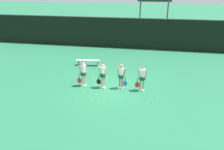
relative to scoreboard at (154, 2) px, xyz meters
name	(u,v)px	position (x,y,z in m)	size (l,w,h in m)	color
ground_plane	(112,88)	(-2.35, -10.63, -4.68)	(140.00, 140.00, 0.00)	#216642
fence_windscreen	(129,33)	(-2.35, -0.84, -3.06)	(60.00, 0.08, 3.20)	black
scoreboard	(154,2)	(0.00, 0.00, 0.00)	(3.35, 0.15, 6.03)	#515156
bench_courtside	(88,61)	(-5.07, -6.82, -4.27)	(1.97, 0.57, 0.47)	#B2B2B7
player_0	(83,71)	(-4.22, -10.68, -3.64)	(0.66, 0.39, 1.73)	tan
player_1	(103,73)	(-2.91, -10.72, -3.66)	(0.67, 0.38, 1.72)	tan
player_2	(121,74)	(-1.71, -10.61, -3.70)	(0.64, 0.35, 1.66)	#8C664C
player_3	(142,76)	(-0.39, -10.67, -3.70)	(0.68, 0.39, 1.67)	tan
tennis_ball_0	(107,78)	(-2.99, -9.17, -4.64)	(0.07, 0.07, 0.07)	#CCE033
tennis_ball_1	(96,95)	(-3.08, -11.87, -4.64)	(0.07, 0.07, 0.07)	#CCE033
tennis_ball_2	(138,82)	(-0.71, -9.47, -4.64)	(0.07, 0.07, 0.07)	#CCE033
tennis_ball_3	(98,97)	(-2.86, -12.13, -4.64)	(0.07, 0.07, 0.07)	#CCE033
tennis_ball_4	(152,102)	(0.31, -12.15, -4.64)	(0.07, 0.07, 0.07)	#CCE033
tennis_ball_5	(99,91)	(-3.06, -11.27, -4.64)	(0.07, 0.07, 0.07)	#CCE033
tennis_ball_6	(84,92)	(-3.89, -11.70, -4.64)	(0.07, 0.07, 0.07)	#CCE033
tennis_ball_7	(94,85)	(-3.55, -10.46, -4.64)	(0.07, 0.07, 0.07)	#CCE033
tennis_ball_8	(75,99)	(-4.19, -12.58, -4.64)	(0.07, 0.07, 0.07)	#CCE033
tennis_ball_9	(92,101)	(-3.12, -12.60, -4.64)	(0.07, 0.07, 0.07)	#CCE033
tennis_ball_10	(104,100)	(-2.44, -12.38, -4.64)	(0.07, 0.07, 0.07)	#CCE033
tennis_ball_11	(93,78)	(-3.91, -9.47, -4.64)	(0.07, 0.07, 0.07)	#CCE033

